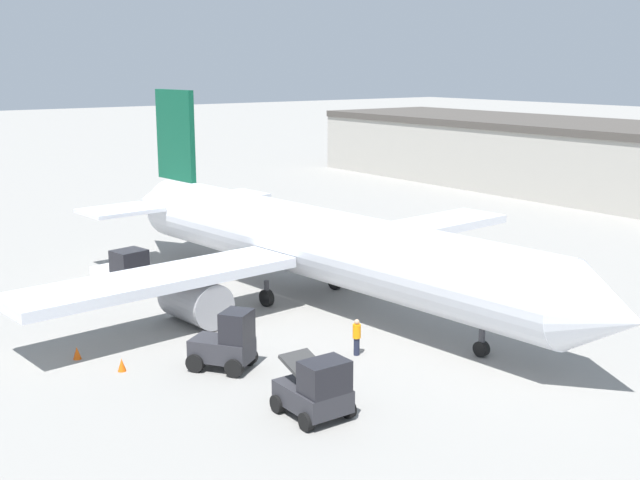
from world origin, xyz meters
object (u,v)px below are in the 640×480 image
at_px(belt_loader_truck, 316,389).
at_px(pushback_tug, 227,343).
at_px(airplane, 309,243).
at_px(safety_cone_far, 77,353).
at_px(safety_cone_near, 122,365).
at_px(baggage_tug, 124,271).
at_px(ground_crew_worker, 357,336).

bearing_deg(belt_loader_truck, pushback_tug, -176.85).
bearing_deg(airplane, safety_cone_far, -89.18).
relative_size(pushback_tug, safety_cone_far, 5.62).
bearing_deg(safety_cone_near, baggage_tug, 156.78).
relative_size(safety_cone_near, safety_cone_far, 1.00).
bearing_deg(baggage_tug, belt_loader_truck, -13.75).
xyz_separation_m(ground_crew_worker, belt_loader_truck, (4.10, -5.17, 0.19)).
bearing_deg(baggage_tug, safety_cone_far, -44.33).
bearing_deg(safety_cone_far, belt_loader_truck, 24.51).
bearing_deg(safety_cone_near, airplane, 107.56).
relative_size(baggage_tug, belt_loader_truck, 1.37).
distance_m(airplane, pushback_tug, 10.92).
bearing_deg(safety_cone_near, belt_loader_truck, 25.14).
relative_size(pushback_tug, safety_cone_near, 5.62).
bearing_deg(safety_cone_far, baggage_tug, 146.57).
distance_m(ground_crew_worker, belt_loader_truck, 6.60).
bearing_deg(baggage_tug, pushback_tug, -16.09).
distance_m(ground_crew_worker, baggage_tug, 16.35).
xyz_separation_m(ground_crew_worker, safety_cone_far, (-6.79, -10.13, -0.61)).
distance_m(pushback_tug, safety_cone_near, 4.47).
distance_m(airplane, safety_cone_near, 13.28).
bearing_deg(pushback_tug, baggage_tug, 140.00).
height_order(belt_loader_truck, safety_cone_far, belt_loader_truck).
bearing_deg(safety_cone_near, safety_cone_far, -157.68).
relative_size(airplane, safety_cone_near, 67.45).
height_order(airplane, ground_crew_worker, airplane).
relative_size(belt_loader_truck, safety_cone_near, 4.88).
xyz_separation_m(belt_loader_truck, safety_cone_near, (-8.40, -3.94, -0.80)).
distance_m(pushback_tug, safety_cone_far, 6.82).
height_order(safety_cone_near, safety_cone_far, same).
relative_size(ground_crew_worker, safety_cone_far, 3.00).
relative_size(ground_crew_worker, baggage_tug, 0.45).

